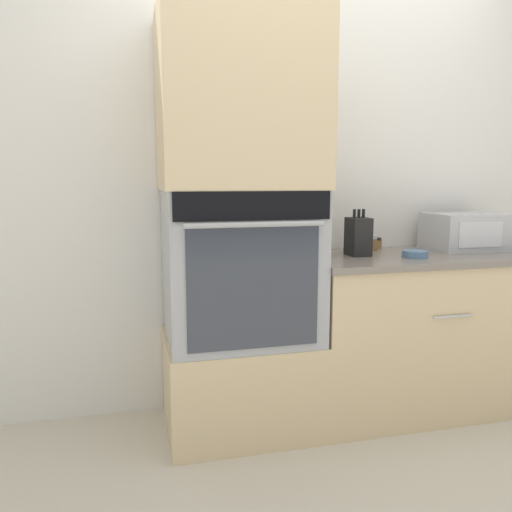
{
  "coord_description": "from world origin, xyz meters",
  "views": [
    {
      "loc": [
        -0.89,
        -2.09,
        1.27
      ],
      "look_at": [
        -0.31,
        0.21,
        0.91
      ],
      "focal_mm": 35.0,
      "sensor_mm": 36.0,
      "label": 1
    }
  ],
  "objects_px": {
    "microwave": "(466,231)",
    "knife_block": "(358,236)",
    "condiment_jar_far": "(357,244)",
    "wall_oven": "(240,265)",
    "bowl": "(415,254)",
    "condiment_jar_mid": "(373,243)",
    "condiment_jar_near": "(377,243)"
  },
  "relations": [
    {
      "from": "condiment_jar_far",
      "to": "knife_block",
      "type": "bearing_deg",
      "value": -113.11
    },
    {
      "from": "condiment_jar_mid",
      "to": "condiment_jar_far",
      "type": "bearing_deg",
      "value": 170.9
    },
    {
      "from": "bowl",
      "to": "condiment_jar_mid",
      "type": "relative_size",
      "value": 1.49
    },
    {
      "from": "condiment_jar_mid",
      "to": "condiment_jar_far",
      "type": "relative_size",
      "value": 1.13
    },
    {
      "from": "knife_block",
      "to": "bowl",
      "type": "distance_m",
      "value": 0.3
    },
    {
      "from": "wall_oven",
      "to": "bowl",
      "type": "distance_m",
      "value": 0.91
    },
    {
      "from": "knife_block",
      "to": "bowl",
      "type": "xyz_separation_m",
      "value": [
        0.26,
        -0.14,
        -0.08
      ]
    },
    {
      "from": "wall_oven",
      "to": "condiment_jar_far",
      "type": "relative_size",
      "value": 9.43
    },
    {
      "from": "bowl",
      "to": "condiment_jar_mid",
      "type": "height_order",
      "value": "condiment_jar_mid"
    },
    {
      "from": "microwave",
      "to": "condiment_jar_near",
      "type": "height_order",
      "value": "microwave"
    },
    {
      "from": "microwave",
      "to": "bowl",
      "type": "xyz_separation_m",
      "value": [
        -0.45,
        -0.2,
        -0.09
      ]
    },
    {
      "from": "condiment_jar_mid",
      "to": "condiment_jar_near",
      "type": "bearing_deg",
      "value": 50.91
    },
    {
      "from": "microwave",
      "to": "condiment_jar_mid",
      "type": "xyz_separation_m",
      "value": [
        -0.55,
        0.08,
        -0.06
      ]
    },
    {
      "from": "wall_oven",
      "to": "knife_block",
      "type": "distance_m",
      "value": 0.66
    },
    {
      "from": "microwave",
      "to": "knife_block",
      "type": "xyz_separation_m",
      "value": [
        -0.71,
        -0.06,
        -0.0
      ]
    },
    {
      "from": "condiment_jar_far",
      "to": "wall_oven",
      "type": "bearing_deg",
      "value": -165.73
    },
    {
      "from": "knife_block",
      "to": "condiment_jar_far",
      "type": "distance_m",
      "value": 0.18
    },
    {
      "from": "condiment_jar_near",
      "to": "condiment_jar_far",
      "type": "height_order",
      "value": "condiment_jar_far"
    },
    {
      "from": "knife_block",
      "to": "condiment_jar_far",
      "type": "relative_size",
      "value": 3.13
    },
    {
      "from": "microwave",
      "to": "wall_oven",
      "type": "bearing_deg",
      "value": -176.24
    },
    {
      "from": "wall_oven",
      "to": "condiment_jar_mid",
      "type": "height_order",
      "value": "wall_oven"
    },
    {
      "from": "microwave",
      "to": "knife_block",
      "type": "bearing_deg",
      "value": -175.06
    },
    {
      "from": "bowl",
      "to": "microwave",
      "type": "bearing_deg",
      "value": 23.7
    },
    {
      "from": "condiment_jar_mid",
      "to": "condiment_jar_far",
      "type": "height_order",
      "value": "condiment_jar_mid"
    },
    {
      "from": "microwave",
      "to": "condiment_jar_far",
      "type": "height_order",
      "value": "microwave"
    },
    {
      "from": "wall_oven",
      "to": "condiment_jar_near",
      "type": "height_order",
      "value": "wall_oven"
    },
    {
      "from": "knife_block",
      "to": "microwave",
      "type": "bearing_deg",
      "value": 4.94
    },
    {
      "from": "microwave",
      "to": "bowl",
      "type": "distance_m",
      "value": 0.5
    },
    {
      "from": "condiment_jar_near",
      "to": "condiment_jar_mid",
      "type": "distance_m",
      "value": 0.11
    },
    {
      "from": "condiment_jar_mid",
      "to": "bowl",
      "type": "bearing_deg",
      "value": -70.2
    },
    {
      "from": "condiment_jar_near",
      "to": "condiment_jar_mid",
      "type": "relative_size",
      "value": 0.73
    },
    {
      "from": "knife_block",
      "to": "condiment_jar_near",
      "type": "height_order",
      "value": "knife_block"
    }
  ]
}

